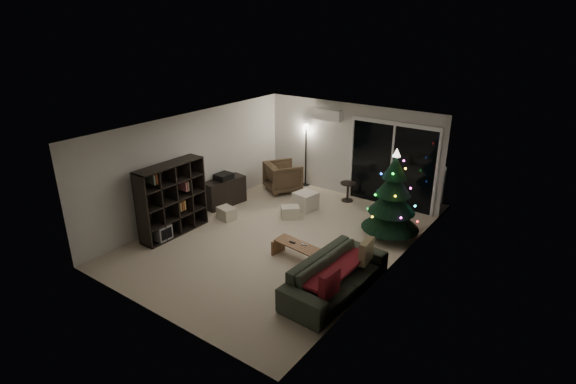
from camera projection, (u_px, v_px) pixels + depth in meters
The scene contains 18 objects.
room at pixel (331, 181), 10.35m from camera, with size 6.50×7.51×2.60m.
bookshelf at pixel (166, 197), 9.96m from camera, with size 0.41×1.63×1.63m, color black, non-canonical shape.
media_cabinet at pixel (224, 192), 11.52m from camera, with size 0.42×1.12×0.70m, color black.
stereo at pixel (224, 176), 11.36m from camera, with size 0.36×0.42×0.15m, color black.
armchair at pixel (283, 177), 12.42m from camera, with size 0.87×0.90×0.82m, color brown.
ottoman at pixel (306, 201), 11.30m from camera, with size 0.50×0.50×0.45m, color beige.
cardboard_box_a at pixel (227, 213), 10.79m from camera, with size 0.42×0.32×0.30m, color beige.
cardboard_box_b at pixel (290, 212), 10.84m from camera, with size 0.42×0.32×0.30m, color beige.
side_table at pixel (348, 192), 11.80m from camera, with size 0.41×0.41×0.51m, color black.
floor_lamp at pixel (306, 156), 12.68m from camera, with size 0.28×0.28×1.74m, color black.
sofa at pixel (336, 276), 7.88m from camera, with size 2.27×0.89×0.66m, color black.
sofa_throw at pixel (331, 266), 7.88m from camera, with size 0.71×1.64×0.05m, color maroon.
cushion_a at pixel (366, 251), 8.14m from camera, with size 0.13×0.44×0.44m, color #827755.
cushion_b at pixel (329, 284), 7.16m from camera, with size 0.13×0.44×0.44m, color maroon.
coffee_table at pixel (298, 252), 8.98m from camera, with size 1.08×0.38×0.34m, color brown, non-canonical shape.
remote_a at pixel (292, 242), 8.99m from camera, with size 0.14×0.04×0.02m, color black.
remote_b at pixel (304, 245), 8.89m from camera, with size 0.13×0.04×0.02m, color slate.
christmas_tree at pixel (393, 194), 9.59m from camera, with size 1.26×1.26×2.04m, color black.
Camera 1 is at (5.34, -6.96, 4.61)m, focal length 28.00 mm.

